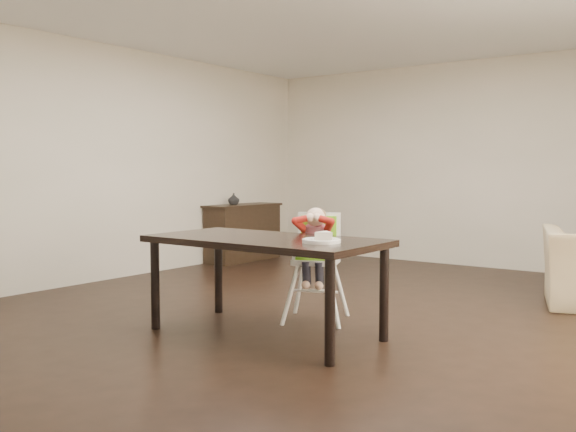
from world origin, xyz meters
name	(u,v)px	position (x,y,z in m)	size (l,w,h in m)	color
ground	(327,313)	(0.00, 0.00, 0.00)	(7.00, 7.00, 0.00)	black
room_walls	(328,101)	(0.00, 0.00, 1.86)	(6.02, 7.02, 2.71)	beige
dining_table	(265,248)	(0.03, -0.92, 0.67)	(1.80, 0.90, 0.75)	black
high_chair	(317,241)	(0.07, -0.28, 0.67)	(0.52, 0.52, 0.95)	white
plate	(323,239)	(0.57, -0.96, 0.78)	(0.28, 0.28, 0.08)	white
sideboard	(243,232)	(-2.78, 2.14, 0.40)	(0.44, 1.26, 0.79)	black
vase	(234,199)	(-2.78, 1.94, 0.87)	(0.16, 0.16, 0.16)	#99999E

